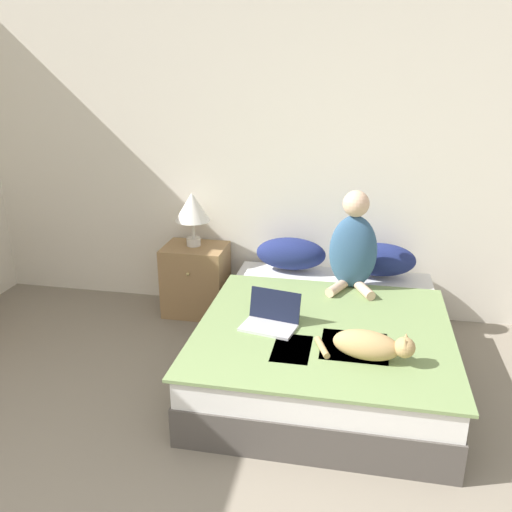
{
  "coord_description": "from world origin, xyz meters",
  "views": [
    {
      "loc": [
        0.72,
        -0.72,
        2.04
      ],
      "look_at": [
        0.05,
        2.67,
        0.79
      ],
      "focal_mm": 38.0,
      "sensor_mm": 36.0,
      "label": 1
    }
  ],
  "objects_px": {
    "pillow_near": "(291,254)",
    "table_lamp": "(192,208)",
    "laptop_open": "(271,320)",
    "nightstand": "(196,279)",
    "bed": "(325,344)",
    "person_sitting": "(353,247)",
    "cat_tabby": "(371,345)",
    "pillow_far": "(379,259)"
  },
  "relations": [
    {
      "from": "bed",
      "to": "person_sitting",
      "type": "bearing_deg",
      "value": 74.24
    },
    {
      "from": "pillow_near",
      "to": "nightstand",
      "type": "bearing_deg",
      "value": -176.87
    },
    {
      "from": "person_sitting",
      "to": "cat_tabby",
      "type": "bearing_deg",
      "value": -82.38
    },
    {
      "from": "laptop_open",
      "to": "nightstand",
      "type": "height_order",
      "value": "laptop_open"
    },
    {
      "from": "person_sitting",
      "to": "nightstand",
      "type": "height_order",
      "value": "person_sitting"
    },
    {
      "from": "table_lamp",
      "to": "laptop_open",
      "type": "bearing_deg",
      "value": -50.89
    },
    {
      "from": "person_sitting",
      "to": "table_lamp",
      "type": "distance_m",
      "value": 1.34
    },
    {
      "from": "pillow_near",
      "to": "laptop_open",
      "type": "bearing_deg",
      "value": -89.32
    },
    {
      "from": "nightstand",
      "to": "laptop_open",
      "type": "bearing_deg",
      "value": -50.77
    },
    {
      "from": "pillow_near",
      "to": "table_lamp",
      "type": "distance_m",
      "value": 0.88
    },
    {
      "from": "cat_tabby",
      "to": "nightstand",
      "type": "xyz_separation_m",
      "value": [
        -1.43,
        1.28,
        -0.23
      ]
    },
    {
      "from": "pillow_near",
      "to": "laptop_open",
      "type": "distance_m",
      "value": 1.04
    },
    {
      "from": "pillow_far",
      "to": "nightstand",
      "type": "relative_size",
      "value": 0.95
    },
    {
      "from": "bed",
      "to": "laptop_open",
      "type": "distance_m",
      "value": 0.49
    },
    {
      "from": "pillow_far",
      "to": "person_sitting",
      "type": "height_order",
      "value": "person_sitting"
    },
    {
      "from": "bed",
      "to": "pillow_near",
      "type": "bearing_deg",
      "value": 113.56
    },
    {
      "from": "bed",
      "to": "pillow_near",
      "type": "xyz_separation_m",
      "value": [
        -0.35,
        0.8,
        0.35
      ]
    },
    {
      "from": "bed",
      "to": "pillow_far",
      "type": "relative_size",
      "value": 3.41
    },
    {
      "from": "bed",
      "to": "pillow_near",
      "type": "distance_m",
      "value": 0.94
    },
    {
      "from": "pillow_far",
      "to": "laptop_open",
      "type": "distance_m",
      "value": 1.24
    },
    {
      "from": "person_sitting",
      "to": "bed",
      "type": "bearing_deg",
      "value": -105.76
    },
    {
      "from": "nightstand",
      "to": "table_lamp",
      "type": "distance_m",
      "value": 0.61
    },
    {
      "from": "pillow_near",
      "to": "pillow_far",
      "type": "bearing_deg",
      "value": 0.0
    },
    {
      "from": "pillow_far",
      "to": "nightstand",
      "type": "bearing_deg",
      "value": -178.33
    },
    {
      "from": "nightstand",
      "to": "bed",
      "type": "bearing_deg",
      "value": -33.52
    },
    {
      "from": "bed",
      "to": "pillow_far",
      "type": "bearing_deg",
      "value": 66.46
    },
    {
      "from": "person_sitting",
      "to": "laptop_open",
      "type": "bearing_deg",
      "value": -122.9
    },
    {
      "from": "bed",
      "to": "pillow_far",
      "type": "distance_m",
      "value": 0.94
    },
    {
      "from": "cat_tabby",
      "to": "pillow_near",
      "type": "bearing_deg",
      "value": 125.47
    },
    {
      "from": "pillow_far",
      "to": "laptop_open",
      "type": "xyz_separation_m",
      "value": [
        -0.69,
        -1.03,
        -0.08
      ]
    },
    {
      "from": "nightstand",
      "to": "table_lamp",
      "type": "height_order",
      "value": "table_lamp"
    },
    {
      "from": "nightstand",
      "to": "table_lamp",
      "type": "xyz_separation_m",
      "value": [
        -0.01,
        0.02,
        0.61
      ]
    },
    {
      "from": "pillow_far",
      "to": "cat_tabby",
      "type": "distance_m",
      "value": 1.32
    },
    {
      "from": "table_lamp",
      "to": "pillow_near",
      "type": "bearing_deg",
      "value": 1.55
    },
    {
      "from": "cat_tabby",
      "to": "laptop_open",
      "type": "bearing_deg",
      "value": 164.98
    },
    {
      "from": "pillow_near",
      "to": "cat_tabby",
      "type": "xyz_separation_m",
      "value": [
        0.63,
        -1.32,
        -0.04
      ]
    },
    {
      "from": "pillow_near",
      "to": "pillow_far",
      "type": "xyz_separation_m",
      "value": [
        0.7,
        0.0,
        0.0
      ]
    },
    {
      "from": "pillow_near",
      "to": "table_lamp",
      "type": "bearing_deg",
      "value": -178.45
    },
    {
      "from": "laptop_open",
      "to": "table_lamp",
      "type": "distance_m",
      "value": 1.37
    },
    {
      "from": "bed",
      "to": "person_sitting",
      "type": "xyz_separation_m",
      "value": [
        0.15,
        0.52,
        0.54
      ]
    },
    {
      "from": "person_sitting",
      "to": "nightstand",
      "type": "xyz_separation_m",
      "value": [
        -1.29,
        0.24,
        -0.46
      ]
    },
    {
      "from": "laptop_open",
      "to": "table_lamp",
      "type": "bearing_deg",
      "value": 140.46
    }
  ]
}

